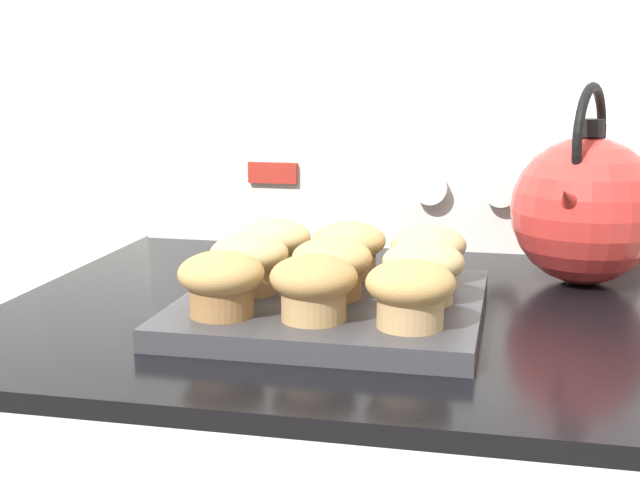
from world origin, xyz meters
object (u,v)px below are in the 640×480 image
Objects in this scene: muffin_r0_c0 at (221,281)px; muffin_r1_c1 at (335,265)px; muffin_r1_c0 at (249,261)px; muffin_r2_c0 at (275,244)px; muffin_r0_c1 at (314,285)px; muffin_r2_c2 at (428,252)px; tea_kettle at (585,208)px; muffin_pan at (334,307)px; muffin_r1_c2 at (423,269)px; muffin_r0_c2 at (411,291)px; muffin_r2_c1 at (350,247)px.

muffin_r0_c0 is 1.00× the size of muffin_r1_c1.
muffin_r2_c0 is (0.00, 0.09, 0.00)m from muffin_r1_c0.
muffin_r1_c0 is at bearing 135.99° from muffin_r0_c1.
muffin_r2_c2 is at bearing 62.54° from muffin_r0_c1.
muffin_r1_c0 is 0.35× the size of tea_kettle.
muffin_r1_c1 is 0.33m from tea_kettle.
muffin_r1_c1 is 0.12m from muffin_r2_c2.
tea_kettle is (0.26, 0.29, 0.04)m from muffin_r0_c1.
muffin_pan is 3.69× the size of muffin_r2_c0.
tea_kettle reaches higher than muffin_r1_c2.
muffin_r2_c2 is at bearing -1.31° from muffin_r2_c0.
muffin_r0_c2 is 0.20m from muffin_r2_c1.
muffin_pan is 0.34m from tea_kettle.
tea_kettle reaches higher than muffin_r2_c1.
muffin_r0_c1 is 1.00× the size of muffin_r2_c1.
muffin_pan is 1.28× the size of tea_kettle.
muffin_pan is at bearing 135.05° from muffin_r0_c2.
muffin_r0_c2 is 0.12m from muffin_r1_c1.
muffin_pan is 0.13m from muffin_r2_c0.
muffin_pan is 0.13m from muffin_r2_c2.
muffin_r1_c0 and muffin_r1_c2 have the same top height.
muffin_r1_c0 reaches higher than muffin_pan.
muffin_r1_c0 is (0.00, 0.09, 0.00)m from muffin_r0_c0.
muffin_r1_c1 is (-0.09, 0.09, 0.00)m from muffin_r0_c2.
muffin_r1_c2 is 1.00× the size of muffin_r2_c1.
muffin_r0_c1 is 0.35× the size of tea_kettle.
muffin_r1_c2 is at bearing -128.91° from tea_kettle.
muffin_r1_c2 is at bearing -87.77° from muffin_r2_c2.
muffin_r0_c0 and muffin_r2_c1 have the same top height.
muffin_r0_c1 is (-0.00, -0.09, 0.04)m from muffin_pan.
muffin_r0_c0 and muffin_r1_c2 have the same top height.
muffin_r1_c2 is at bearing -44.74° from muffin_r2_c1.
muffin_r2_c0 is at bearing 133.99° from muffin_r1_c1.
muffin_r2_c0 and muffin_r2_c1 have the same top height.
muffin_r0_c0 is 1.00× the size of muffin_r1_c0.
muffin_r0_c0 is 1.00× the size of muffin_r2_c2.
muffin_pan is 3.69× the size of muffin_r0_c2.
muffin_r1_c2 is at bearing 26.22° from muffin_r0_c0.
muffin_r1_c1 is at bearing 43.52° from muffin_r0_c0.
muffin_r0_c0 and muffin_r2_c2 have the same top height.
muffin_r2_c0 is at bearing 178.69° from muffin_r2_c2.
muffin_pan is at bearing 44.65° from muffin_r0_c0.
muffin_r2_c0 is at bearing 134.26° from muffin_pan.
tea_kettle is (0.17, 0.21, 0.04)m from muffin_r1_c2.
muffin_r0_c2 is at bearing -91.31° from muffin_r1_c2.
muffin_r2_c1 is (-0.00, 0.09, 0.00)m from muffin_r1_c1.
muffin_r1_c0 and muffin_r2_c1 have the same top height.
muffin_r0_c1 is 0.19m from muffin_r2_c0.
muffin_r1_c1 is 1.00× the size of muffin_r2_c2.
muffin_pan is 3.69× the size of muffin_r1_c0.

